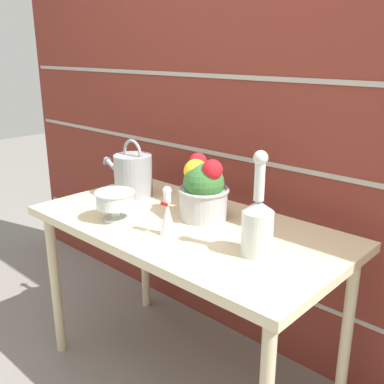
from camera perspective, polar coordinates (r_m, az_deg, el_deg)
name	(u,v)px	position (r m, az deg, el deg)	size (l,w,h in m)	color
ground_plane	(187,377)	(2.17, -0.65, -22.40)	(12.00, 12.00, 0.00)	gray
brick_wall	(257,119)	(2.04, 8.28, 9.13)	(3.60, 0.08, 2.20)	maroon
patio_table	(186,240)	(1.81, -0.72, -6.07)	(1.28, 0.67, 0.74)	beige
watering_can	(133,174)	(2.11, -7.54, 2.23)	(0.32, 0.18, 0.27)	#93999E
crystal_pedestal_bowl	(115,201)	(1.81, -9.78, -1.10)	(0.16, 0.16, 0.12)	silver
flower_planter	(203,189)	(1.79, 1.43, 0.33)	(0.21, 0.21, 0.26)	#ADADB2
glass_decanter	(258,222)	(1.49, 8.33, -3.79)	(0.11, 0.11, 0.36)	silver
figurine_vase	(167,215)	(1.65, -3.14, -2.96)	(0.06, 0.06, 0.19)	white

